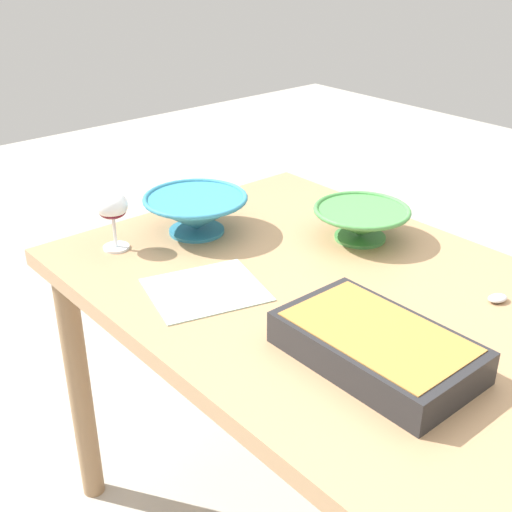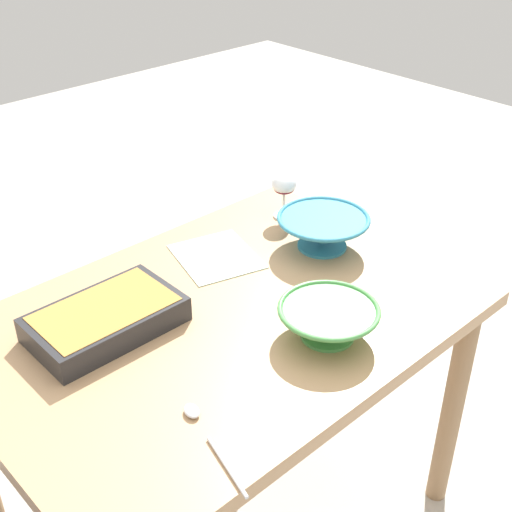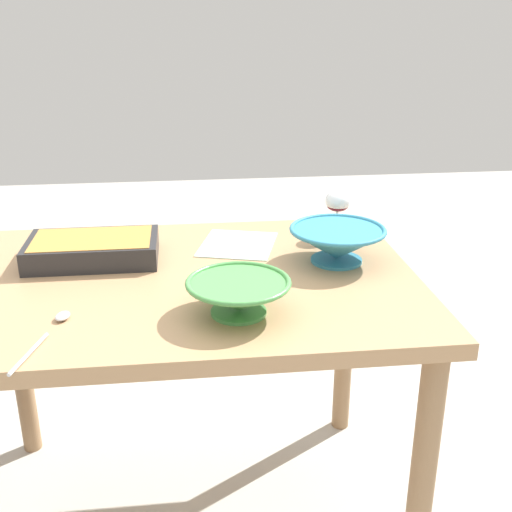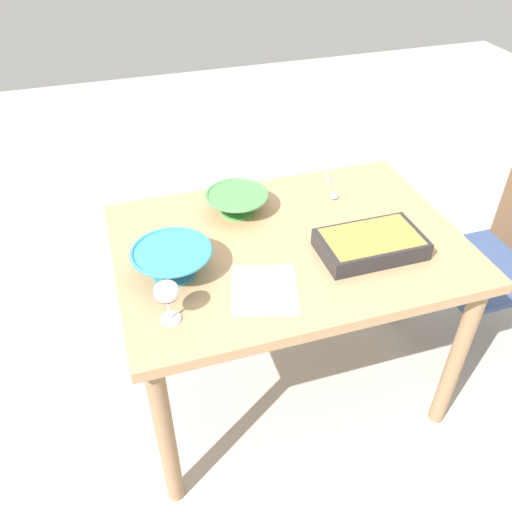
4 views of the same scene
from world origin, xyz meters
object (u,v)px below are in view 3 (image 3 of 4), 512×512
object	(u,v)px
wine_glass	(338,204)
casserole_dish	(93,248)
mixing_bowl	(238,295)
serving_spoon	(51,328)
small_bowl	(337,243)
dining_table	(184,311)
napkin	(238,244)

from	to	relation	value
wine_glass	casserole_dish	size ratio (longest dim) A/B	0.41
wine_glass	mixing_bowl	bearing A→B (deg)	-125.06
wine_glass	serving_spoon	world-z (taller)	wine_glass
casserole_dish	serving_spoon	size ratio (longest dim) A/B	1.35
mixing_bowl	small_bowl	bearing A→B (deg)	44.05
dining_table	wine_glass	bearing A→B (deg)	28.80
wine_glass	mixing_bowl	distance (m)	0.60
casserole_dish	serving_spoon	bearing A→B (deg)	-95.57
wine_glass	mixing_bowl	size ratio (longest dim) A/B	0.60
mixing_bowl	serving_spoon	world-z (taller)	mixing_bowl
wine_glass	small_bowl	size ratio (longest dim) A/B	0.55
mixing_bowl	serving_spoon	size ratio (longest dim) A/B	0.92
wine_glass	casserole_dish	world-z (taller)	wine_glass
mixing_bowl	casserole_dish	bearing A→B (deg)	134.57
dining_table	casserole_dish	distance (m)	0.31
casserole_dish	napkin	distance (m)	0.41
dining_table	serving_spoon	xyz separation A→B (m)	(-0.28, -0.27, 0.11)
serving_spoon	casserole_dish	bearing A→B (deg)	84.43
napkin	casserole_dish	bearing A→B (deg)	-169.25
dining_table	casserole_dish	xyz separation A→B (m)	(-0.24, 0.14, 0.14)
dining_table	mixing_bowl	bearing A→B (deg)	-61.60
casserole_dish	wine_glass	bearing A→B (deg)	9.43
mixing_bowl	dining_table	bearing A→B (deg)	118.40
dining_table	serving_spoon	size ratio (longest dim) A/B	4.68
wine_glass	small_bowl	world-z (taller)	wine_glass
mixing_bowl	small_bowl	size ratio (longest dim) A/B	0.91
casserole_dish	mixing_bowl	xyz separation A→B (m)	(0.36, -0.37, 0.01)
small_bowl	dining_table	bearing A→B (deg)	-172.70
dining_table	small_bowl	xyz separation A→B (m)	(0.42, 0.05, 0.15)
dining_table	napkin	world-z (taller)	napkin
casserole_dish	napkin	size ratio (longest dim) A/B	1.49
small_bowl	mixing_bowl	bearing A→B (deg)	-135.95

